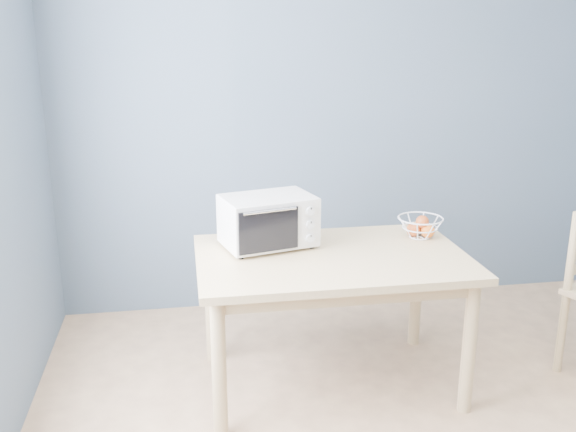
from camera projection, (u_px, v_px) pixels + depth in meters
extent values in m
cube|color=slate|center=(355.00, 118.00, 4.32)|extent=(4.00, 0.01, 2.60)
cube|color=tan|center=(332.00, 258.00, 3.33)|extent=(1.40, 0.90, 0.04)
cylinder|color=tan|center=(219.00, 369.00, 2.99)|extent=(0.07, 0.07, 0.71)
cylinder|color=tan|center=(469.00, 348.00, 3.19)|extent=(0.07, 0.07, 0.71)
cylinder|color=tan|center=(211.00, 304.00, 3.69)|extent=(0.07, 0.07, 0.71)
cylinder|color=tan|center=(416.00, 290.00, 3.89)|extent=(0.07, 0.07, 0.71)
cube|color=silver|center=(268.00, 220.00, 3.42)|extent=(0.54, 0.43, 0.26)
cube|color=black|center=(257.00, 222.00, 3.39)|extent=(0.37, 0.34, 0.21)
cube|color=black|center=(269.00, 231.00, 3.25)|extent=(0.31, 0.09, 0.22)
cylinder|color=silver|center=(270.00, 211.00, 3.20)|extent=(0.28, 0.09, 0.01)
cube|color=silver|center=(309.00, 224.00, 3.35)|extent=(0.13, 0.04, 0.24)
cylinder|color=black|center=(241.00, 257.00, 3.27)|extent=(0.03, 0.03, 0.02)
cylinder|color=black|center=(312.00, 247.00, 3.43)|extent=(0.03, 0.03, 0.02)
cylinder|color=black|center=(226.00, 243.00, 3.48)|extent=(0.03, 0.03, 0.02)
cylinder|color=black|center=(293.00, 234.00, 3.64)|extent=(0.03, 0.03, 0.02)
cylinder|color=silver|center=(310.00, 211.00, 3.31)|extent=(0.05, 0.03, 0.05)
cylinder|color=silver|center=(310.00, 225.00, 3.33)|extent=(0.05, 0.03, 0.05)
cylinder|color=silver|center=(310.00, 238.00, 3.36)|extent=(0.05, 0.03, 0.05)
torus|color=white|center=(421.00, 218.00, 3.57)|extent=(0.31, 0.31, 0.01)
torus|color=white|center=(420.00, 227.00, 3.58)|extent=(0.25, 0.25, 0.01)
torus|color=white|center=(419.00, 237.00, 3.60)|extent=(0.15, 0.15, 0.01)
sphere|color=red|center=(413.00, 230.00, 3.59)|extent=(0.08, 0.08, 0.08)
sphere|color=orange|center=(428.00, 231.00, 3.57)|extent=(0.08, 0.08, 0.08)
sphere|color=tan|center=(417.00, 228.00, 3.63)|extent=(0.07, 0.07, 0.07)
sphere|color=red|center=(422.00, 222.00, 3.57)|extent=(0.07, 0.07, 0.07)
cylinder|color=tan|center=(562.00, 333.00, 3.60)|extent=(0.05, 0.05, 0.47)
cylinder|color=tan|center=(572.00, 254.00, 3.47)|extent=(0.05, 0.05, 0.47)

